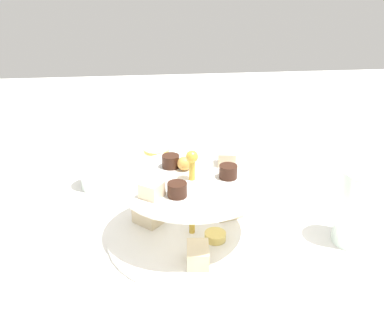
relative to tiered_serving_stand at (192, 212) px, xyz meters
name	(u,v)px	position (x,y,z in m)	size (l,w,h in m)	color
ground_plane	(192,237)	(0.00, 0.00, -0.05)	(2.40, 2.40, 0.00)	white
tiered_serving_stand	(192,212)	(0.00, 0.00, 0.00)	(0.29, 0.29, 0.16)	white
water_glass_tall_right	(357,208)	(0.27, -0.04, 0.02)	(0.07, 0.07, 0.13)	silver
water_glass_short_left	(96,171)	(-0.18, 0.21, -0.01)	(0.06, 0.06, 0.08)	silver
teacup_with_saucer	(157,159)	(-0.05, 0.28, -0.03)	(0.09, 0.09, 0.05)	white
butter_knife_right	(260,167)	(0.19, 0.26, -0.05)	(0.17, 0.01, 0.00)	silver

